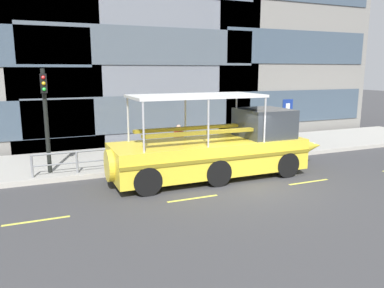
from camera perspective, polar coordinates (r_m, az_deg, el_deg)
The scene contains 10 objects.
ground_plane at distance 14.10m, azimuth 8.17°, elevation -6.18°, with size 120.00×120.00×0.00m, color #3D3D3F.
sidewalk at distance 18.93m, azimuth -0.59°, elevation -1.30°, with size 32.00×4.80×0.18m, color #A8A59E.
curb_edge at distance 16.71m, azimuth 2.67°, elevation -3.00°, with size 32.00×0.18×0.18m, color #B2ADA3.
lane_centreline at distance 13.59m, azimuth 9.55°, elevation -6.88°, with size 25.80×0.12×0.01m.
curb_guardrail at distance 16.28m, azimuth -2.67°, elevation -0.91°, with size 11.57×0.09×0.90m.
traffic_light_pole at distance 15.50m, azimuth -21.42°, elevation 4.73°, with size 0.24×0.46×4.07m.
parking_sign at distance 19.59m, azimuth 14.26°, elevation 4.23°, with size 0.60×0.12×2.57m.
duck_tour_boat at distance 14.88m, azimuth 4.66°, elevation -0.76°, with size 9.54×2.55×3.28m.
pedestrian_near_bow at distance 18.89m, azimuth 6.47°, elevation 2.20°, with size 0.40×0.37×1.78m.
pedestrian_mid_left at distance 17.15m, azimuth -2.05°, elevation 0.91°, with size 0.40×0.29×1.56m.
Camera 1 is at (-7.03, -11.49, 4.18)m, focal length 34.99 mm.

